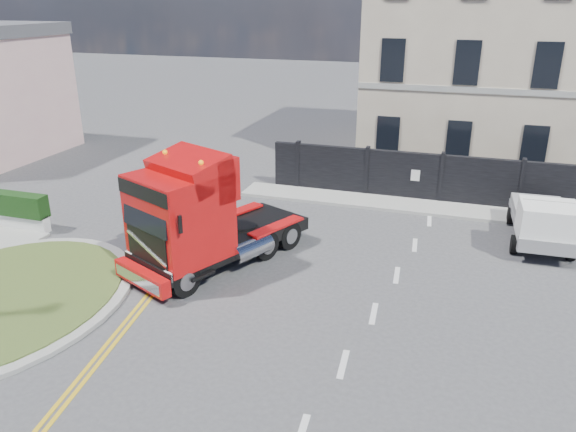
% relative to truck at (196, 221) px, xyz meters
% --- Properties ---
extents(ground, '(120.00, 120.00, 0.00)m').
position_rel_truck_xyz_m(ground, '(2.60, -0.54, -1.62)').
color(ground, '#424244').
rests_on(ground, ground).
extents(hoarding_fence, '(18.80, 0.25, 2.00)m').
position_rel_truck_xyz_m(hoarding_fence, '(9.15, 8.46, -0.62)').
color(hoarding_fence, black).
rests_on(hoarding_fence, ground).
extents(georgian_building, '(12.30, 10.30, 12.80)m').
position_rel_truck_xyz_m(georgian_building, '(8.60, 15.96, 4.15)').
color(georgian_building, beige).
rests_on(georgian_building, ground).
extents(pavement_far, '(20.00, 1.60, 0.12)m').
position_rel_truck_xyz_m(pavement_far, '(8.60, 7.56, -1.56)').
color(pavement_far, '#989892').
rests_on(pavement_far, ground).
extents(truck, '(4.55, 6.42, 3.62)m').
position_rel_truck_xyz_m(truck, '(0.00, 0.00, 0.00)').
color(truck, black).
rests_on(truck, ground).
extents(flatbed_pickup, '(1.91, 4.32, 1.78)m').
position_rel_truck_xyz_m(flatbed_pickup, '(10.10, 4.73, -0.66)').
color(flatbed_pickup, gray).
rests_on(flatbed_pickup, ground).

